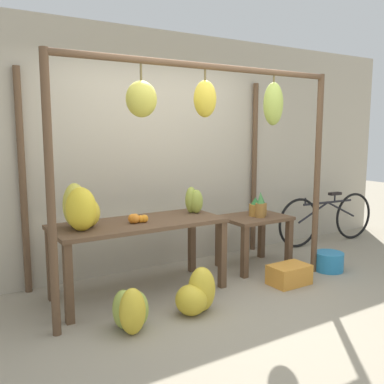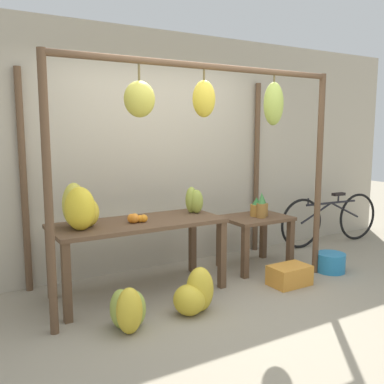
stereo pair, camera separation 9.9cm
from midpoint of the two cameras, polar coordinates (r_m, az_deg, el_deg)
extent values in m
plane|color=gray|center=(4.11, 5.86, -15.53)|extent=(20.00, 20.00, 0.00)
cube|color=#B2A893|center=(5.13, -4.55, 5.39)|extent=(8.00, 0.08, 2.80)
cylinder|color=brown|center=(3.52, -17.86, -0.66)|extent=(0.07, 0.07, 2.27)
cylinder|color=brown|center=(5.09, 17.07, 2.03)|extent=(0.07, 0.07, 2.27)
cylinder|color=brown|center=(4.60, -20.97, 1.21)|extent=(0.07, 0.07, 2.27)
cylinder|color=brown|center=(5.89, 9.08, 3.09)|extent=(0.07, 0.07, 2.27)
cylinder|color=brown|center=(4.12, 2.99, 16.38)|extent=(2.99, 0.06, 0.06)
cylinder|color=brown|center=(3.77, -6.31, 15.59)|extent=(0.02, 0.02, 0.14)
ellipsoid|color=gold|center=(3.75, -6.25, 12.20)|extent=(0.27, 0.24, 0.31)
cylinder|color=brown|center=(4.08, 2.33, 15.36)|extent=(0.02, 0.02, 0.10)
ellipsoid|color=gold|center=(4.06, 2.32, 12.30)|extent=(0.22, 0.20, 0.34)
cylinder|color=brown|center=(4.60, 11.54, 14.60)|extent=(0.02, 0.02, 0.07)
ellipsoid|color=#9EB247|center=(4.58, 11.45, 11.45)|extent=(0.21, 0.19, 0.44)
cube|color=brown|center=(4.32, -6.48, -4.16)|extent=(1.72, 0.71, 0.04)
cube|color=brown|center=(3.89, -15.65, -11.60)|extent=(0.07, 0.07, 0.71)
cube|color=brown|center=(4.55, 4.65, -8.37)|extent=(0.07, 0.07, 0.71)
cube|color=brown|center=(4.45, -17.73, -9.14)|extent=(0.07, 0.07, 0.71)
cube|color=brown|center=(5.04, 0.63, -6.69)|extent=(0.07, 0.07, 0.71)
cube|color=brown|center=(5.20, 9.00, -3.44)|extent=(0.78, 0.60, 0.04)
cube|color=brown|center=(4.88, 7.68, -8.01)|extent=(0.07, 0.07, 0.59)
cube|color=brown|center=(5.31, 13.49, -6.80)|extent=(0.07, 0.07, 0.59)
cube|color=brown|center=(5.26, 4.31, -6.75)|extent=(0.07, 0.07, 0.59)
cube|color=brown|center=(5.67, 9.98, -5.75)|extent=(0.07, 0.07, 0.59)
ellipsoid|color=gold|center=(4.13, -13.17, -2.62)|extent=(0.30, 0.31, 0.28)
ellipsoid|color=gold|center=(4.15, -14.77, -1.67)|extent=(0.32, 0.33, 0.42)
ellipsoid|color=yellow|center=(3.99, -14.02, -2.17)|extent=(0.38, 0.38, 0.40)
sphere|color=orange|center=(4.26, -5.79, -3.52)|extent=(0.08, 0.08, 0.08)
sphere|color=orange|center=(4.26, -6.28, -3.56)|extent=(0.07, 0.07, 0.07)
sphere|color=orange|center=(4.23, -7.02, -3.52)|extent=(0.09, 0.09, 0.09)
sphere|color=orange|center=(4.29, -6.82, -3.49)|extent=(0.07, 0.07, 0.07)
sphere|color=orange|center=(4.24, -7.35, -3.50)|extent=(0.09, 0.09, 0.09)
sphere|color=orange|center=(4.30, -6.99, -3.39)|extent=(0.08, 0.08, 0.08)
cylinder|color=olive|center=(5.23, 9.90, -2.34)|extent=(0.13, 0.13, 0.15)
cone|color=#337538|center=(5.20, 9.93, -0.95)|extent=(0.09, 0.09, 0.11)
cylinder|color=olive|center=(5.12, 9.78, -2.46)|extent=(0.12, 0.12, 0.17)
cone|color=#428442|center=(5.09, 9.82, -0.78)|extent=(0.08, 0.08, 0.14)
cylinder|color=#A3702D|center=(5.19, 9.12, -2.43)|extent=(0.15, 0.15, 0.14)
cone|color=#337538|center=(5.17, 9.15, -1.18)|extent=(0.10, 0.10, 0.09)
ellipsoid|color=#9EB247|center=(3.77, -6.92, -15.17)|extent=(0.27, 0.27, 0.32)
ellipsoid|color=#9EB247|center=(3.76, -8.66, -15.14)|extent=(0.20, 0.22, 0.34)
ellipsoid|color=gold|center=(3.64, -7.55, -15.43)|extent=(0.25, 0.23, 0.39)
ellipsoid|color=gold|center=(4.02, 1.78, -12.84)|extent=(0.26, 0.24, 0.42)
ellipsoid|color=gold|center=(3.96, 0.35, -14.21)|extent=(0.39, 0.39, 0.28)
cube|color=orange|center=(4.81, 13.45, -10.75)|extent=(0.43, 0.29, 0.21)
cylinder|color=teal|center=(5.37, 18.51, -8.90)|extent=(0.34, 0.34, 0.22)
torus|color=black|center=(6.97, 21.56, -3.07)|extent=(0.71, 0.09, 0.71)
torus|color=black|center=(6.23, 14.82, -4.07)|extent=(0.71, 0.09, 0.71)
cylinder|color=black|center=(6.54, 18.49, -1.39)|extent=(0.92, 0.11, 0.03)
cylinder|color=black|center=(6.76, 20.07, -2.26)|extent=(0.55, 0.07, 0.28)
cylinder|color=black|center=(6.38, 16.70, -2.70)|extent=(0.55, 0.07, 0.28)
cylinder|color=black|center=(6.63, 19.34, -0.87)|extent=(0.02, 0.02, 0.10)
cube|color=black|center=(6.62, 19.37, -0.27)|extent=(0.21, 0.10, 0.04)
cylinder|color=black|center=(6.24, 15.67, -1.25)|extent=(0.02, 0.02, 0.10)
ellipsoid|color=#93A33D|center=(4.69, 0.52, -1.05)|extent=(0.17, 0.16, 0.29)
ellipsoid|color=#93A33D|center=(4.67, 1.21, -1.27)|extent=(0.18, 0.17, 0.26)
camera|label=1|loc=(0.05, -89.38, 0.09)|focal=40.00mm
camera|label=2|loc=(0.05, 90.62, -0.09)|focal=40.00mm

